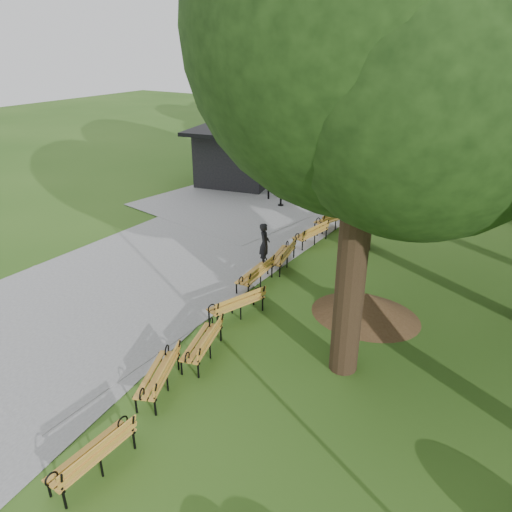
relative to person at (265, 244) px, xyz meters
The scene contains 16 objects.
ground 4.72m from the person, 81.36° to the right, with size 100.00×100.00×0.00m, color #2C5518.
path 3.75m from the person, 154.16° to the right, with size 12.00×38.00×0.06m, color gray.
person is the anchor object (origin of this frame).
kiosk 10.74m from the person, 129.02° to the left, with size 5.02×4.36×3.14m, color black, non-canonical shape.
lamp_post 6.83m from the person, 113.79° to the left, with size 0.32×0.32×3.03m.
dirt_mound 4.70m from the person, 19.43° to the right, with size 2.73×2.73×0.75m, color #47301C.
bench_0 9.94m from the person, 78.41° to the right, with size 1.90×0.64×0.88m, color gold, non-canonical shape.
bench_1 7.46m from the person, 78.81° to the right, with size 1.90×0.64×0.88m, color gold, non-canonical shape.
bench_2 5.95m from the person, 75.08° to the right, with size 1.90×0.64×0.88m, color gold, non-canonical shape.
bench_3 3.80m from the person, 72.05° to the right, with size 1.90×0.64×0.88m, color gold, non-canonical shape.
bench_4 1.79m from the person, 69.88° to the right, with size 1.90×0.64×0.88m, color gold, non-canonical shape.
bench_5 0.74m from the person, 10.32° to the left, with size 1.90×0.64×0.88m, color gold, non-canonical shape.
bench_6 2.69m from the person, 77.21° to the left, with size 1.90×0.64×0.88m, color gold, non-canonical shape.
bench_7 4.66m from the person, 81.85° to the left, with size 1.90×0.64×0.88m, color gold, non-canonical shape.
bench_8 6.53m from the person, 83.17° to the left, with size 1.90×0.64×0.88m, color gold, non-canonical shape.
lawn_tree_0 9.46m from the person, 41.43° to the right, with size 7.24×7.24×11.39m.
Camera 1 is at (7.47, -9.29, 7.59)m, focal length 34.01 mm.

